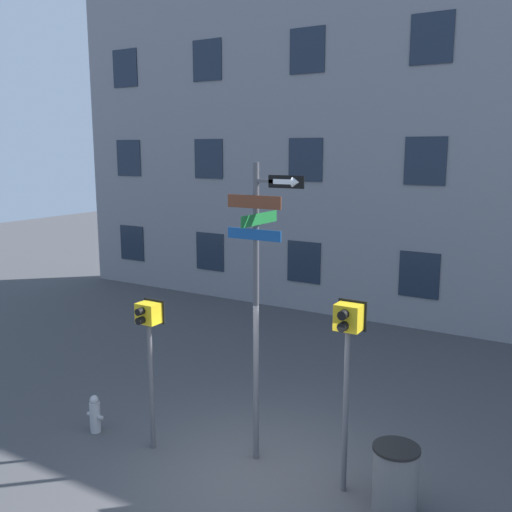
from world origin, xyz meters
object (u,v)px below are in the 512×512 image
pedestrian_signal_left (149,334)px  street_sign_pole (259,286)px  pedestrian_signal_right (348,344)px  fire_hydrant (95,414)px  trash_bin (395,479)px

pedestrian_signal_left → street_sign_pole: bearing=19.6°
pedestrian_signal_right → fire_hydrant: pedestrian_signal_right is taller
street_sign_pole → fire_hydrant: bearing=-166.4°
trash_bin → pedestrian_signal_right: bearing=174.9°
pedestrian_signal_right → trash_bin: pedestrian_signal_right is taller
fire_hydrant → trash_bin: 5.12m
pedestrian_signal_left → trash_bin: size_ratio=2.68×
pedestrian_signal_right → street_sign_pole: bearing=176.3°
street_sign_pole → pedestrian_signal_left: bearing=-160.4°
street_sign_pole → pedestrian_signal_left: (-1.66, -0.59, -0.86)m
pedestrian_signal_right → fire_hydrant: (-4.33, -0.60, -1.87)m
pedestrian_signal_left → pedestrian_signal_right: bearing=9.0°
pedestrian_signal_left → pedestrian_signal_right: pedestrian_signal_right is taller
pedestrian_signal_right → fire_hydrant: 4.76m
street_sign_pole → fire_hydrant: (-2.87, -0.69, -2.48)m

